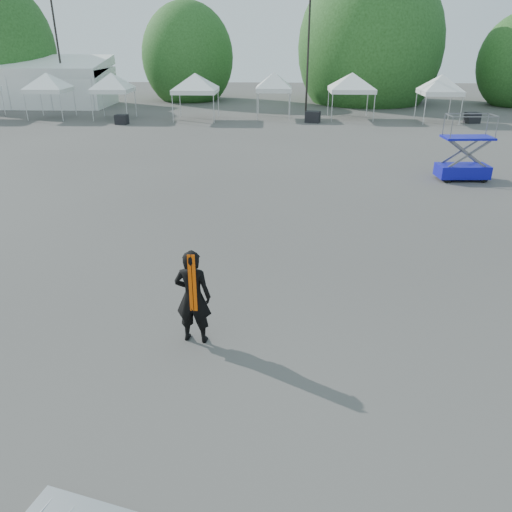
{
  "coord_description": "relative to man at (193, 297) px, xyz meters",
  "views": [
    {
      "loc": [
        0.66,
        -10.92,
        5.89
      ],
      "look_at": [
        0.22,
        -0.59,
        1.3
      ],
      "focal_mm": 35.0,
      "sensor_mm": 36.0,
      "label": 1
    }
  ],
  "objects": [
    {
      "name": "ground",
      "position": [
        1.0,
        2.07,
        -1.03
      ],
      "size": [
        120.0,
        120.0,
        0.0
      ],
      "primitive_type": "plane",
      "color": "#474442",
      "rests_on": "ground"
    },
    {
      "name": "tent_g",
      "position": [
        13.33,
        29.31,
        2.03
      ],
      "size": [
        3.89,
        3.89,
        3.88
      ],
      "color": "silver",
      "rests_on": "ground"
    },
    {
      "name": "crate_west",
      "position": [
        -9.52,
        27.35,
        -0.7
      ],
      "size": [
        0.92,
        0.75,
        0.66
      ],
      "primitive_type": "cube",
      "rotation": [
        0.0,
        0.0,
        -0.11
      ],
      "color": "black",
      "rests_on": "ground"
    },
    {
      "name": "tent_f",
      "position": [
        7.18,
        30.74,
        2.03
      ],
      "size": [
        4.62,
        4.62,
        3.88
      ],
      "color": "silver",
      "rests_on": "ground"
    },
    {
      "name": "man",
      "position": [
        0.0,
        0.0,
        0.0
      ],
      "size": [
        0.8,
        0.58,
        2.05
      ],
      "rotation": [
        0.0,
        0.0,
        3.02
      ],
      "color": "black",
      "rests_on": "ground"
    },
    {
      "name": "light_pole_west",
      "position": [
        -17.0,
        36.07,
        4.74
      ],
      "size": [
        0.6,
        0.25,
        10.3
      ],
      "color": "black",
      "rests_on": "ground"
    },
    {
      "name": "tree_mid_e",
      "position": [
        10.0,
        41.07,
        3.81
      ],
      "size": [
        5.12,
        5.12,
        7.79
      ],
      "color": "#382314",
      "rests_on": "ground"
    },
    {
      "name": "tent_c",
      "position": [
        -10.73,
        29.84,
        2.03
      ],
      "size": [
        3.91,
        3.91,
        3.88
      ],
      "color": "silver",
      "rests_on": "ground"
    },
    {
      "name": "tent_b",
      "position": [
        -15.61,
        29.81,
        2.03
      ],
      "size": [
        4.05,
        4.05,
        3.88
      ],
      "color": "silver",
      "rests_on": "ground"
    },
    {
      "name": "crate_east",
      "position": [
        15.82,
        28.97,
        -0.66
      ],
      "size": [
        1.09,
        0.94,
        0.74
      ],
      "primitive_type": "cube",
      "rotation": [
        0.0,
        0.0,
        0.22
      ],
      "color": "black",
      "rests_on": "ground"
    },
    {
      "name": "tent_d",
      "position": [
        -4.46,
        29.73,
        2.03
      ],
      "size": [
        4.52,
        4.52,
        3.88
      ],
      "color": "silver",
      "rests_on": "ground"
    },
    {
      "name": "scissor_lift",
      "position": [
        9.83,
        13.11,
        0.39
      ],
      "size": [
        2.23,
        1.21,
        2.81
      ],
      "rotation": [
        0.0,
        0.0,
        0.06
      ],
      "color": "#0B0B95",
      "rests_on": "ground"
    },
    {
      "name": "tent_e",
      "position": [
        1.34,
        31.0,
        2.03
      ],
      "size": [
        3.74,
        3.74,
        3.88
      ],
      "color": "silver",
      "rests_on": "ground"
    },
    {
      "name": "light_pole_east",
      "position": [
        4.0,
        34.07,
        4.49
      ],
      "size": [
        0.6,
        0.25,
        9.8
      ],
      "color": "black",
      "rests_on": "ground"
    },
    {
      "name": "tree_mid_w",
      "position": [
        -7.0,
        42.07,
        2.9
      ],
      "size": [
        4.16,
        4.16,
        6.33
      ],
      "color": "#382314",
      "rests_on": "ground"
    },
    {
      "name": "crate_mid",
      "position": [
        4.23,
        28.7,
        -0.63
      ],
      "size": [
        1.2,
        1.04,
        0.8
      ],
      "primitive_type": "cube",
      "rotation": [
        0.0,
        0.0,
        -0.27
      ],
      "color": "black",
      "rests_on": "ground"
    },
    {
      "name": "marquee",
      "position": [
        -21.0,
        37.07,
        0.94
      ],
      "size": [
        15.0,
        6.25,
        4.23
      ],
      "color": "white",
      "rests_on": "ground"
    }
  ]
}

